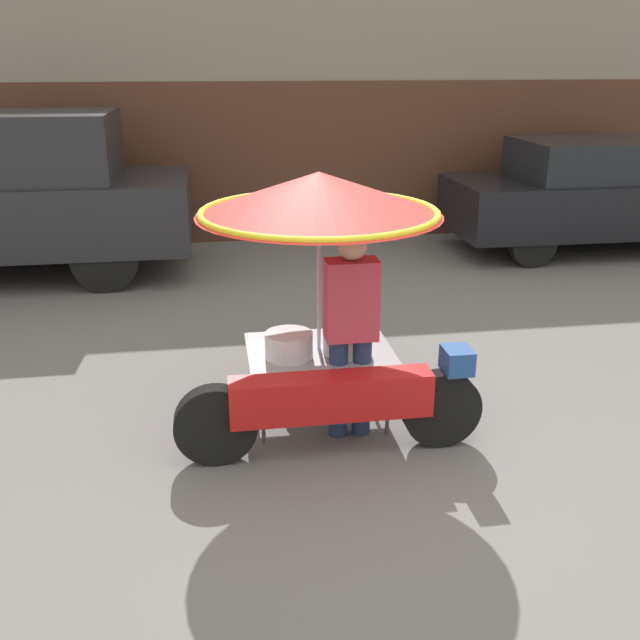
{
  "coord_description": "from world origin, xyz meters",
  "views": [
    {
      "loc": [
        -1.05,
        -4.47,
        2.73
      ],
      "look_at": [
        -0.27,
        0.56,
        0.85
      ],
      "focal_mm": 40.0,
      "sensor_mm": 36.0,
      "label": 1
    }
  ],
  "objects": [
    {
      "name": "shopfront_building",
      "position": [
        0.0,
        7.65,
        1.87
      ],
      "size": [
        28.0,
        2.06,
        3.76
      ],
      "color": "gray",
      "rests_on": "ground"
    },
    {
      "name": "parked_car",
      "position": [
        4.68,
        5.27,
        0.83
      ],
      "size": [
        4.58,
        1.76,
        1.63
      ],
      "color": "black",
      "rests_on": "ground"
    },
    {
      "name": "vendor_person",
      "position": [
        -0.08,
        0.3,
        0.89
      ],
      "size": [
        0.38,
        0.22,
        1.6
      ],
      "color": "navy",
      "rests_on": "ground"
    },
    {
      "name": "ground_plane",
      "position": [
        0.0,
        0.0,
        0.0
      ],
      "size": [
        36.0,
        36.0,
        0.0
      ],
      "primitive_type": "plane",
      "color": "slate"
    },
    {
      "name": "vendor_motorcycle_cart",
      "position": [
        -0.26,
        0.53,
        1.49
      ],
      "size": [
        2.24,
        1.81,
        1.96
      ],
      "color": "black",
      "rests_on": "ground"
    }
  ]
}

